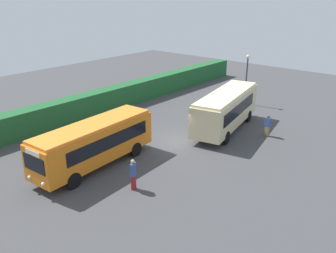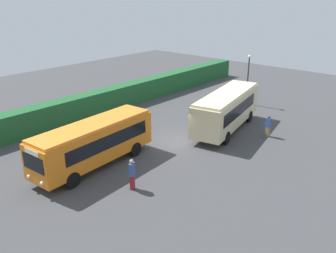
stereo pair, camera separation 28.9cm
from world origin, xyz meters
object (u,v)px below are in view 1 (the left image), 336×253
(lamppost, at_px, (247,73))
(person_far, at_px, (267,125))
(person_left, at_px, (31,160))
(person_center, at_px, (133,174))
(person_right, at_px, (198,114))
(bus_orange, at_px, (94,142))
(bus_cream, at_px, (226,108))

(lamppost, bearing_deg, person_far, -139.29)
(person_left, bearing_deg, person_center, -135.46)
(person_right, bearing_deg, person_left, 165.51)
(person_center, height_order, lamppost, lamppost)
(bus_orange, distance_m, bus_cream, 11.64)
(bus_cream, relative_size, lamppost, 1.88)
(person_right, distance_m, person_far, 5.91)
(bus_orange, height_order, person_right, bus_orange)
(bus_orange, bearing_deg, bus_cream, 161.74)
(person_right, height_order, person_far, person_right)
(person_center, bearing_deg, person_far, 49.16)
(bus_cream, bearing_deg, person_right, 90.96)
(bus_orange, xyz_separation_m, person_center, (-0.44, -4.00, -0.72))
(bus_orange, height_order, person_left, bus_orange)
(person_left, bearing_deg, bus_orange, -105.05)
(person_far, relative_size, lamppost, 0.35)
(person_left, height_order, person_far, person_left)
(bus_orange, xyz_separation_m, bus_cream, (11.27, -2.90, 0.10))
(bus_orange, xyz_separation_m, person_right, (10.74, -0.48, -0.78))
(person_left, height_order, person_right, person_right)
(person_far, bearing_deg, bus_cream, 113.75)
(bus_orange, height_order, bus_cream, bus_cream)
(bus_orange, xyz_separation_m, lamppost, (18.72, -0.59, 1.44))
(bus_orange, relative_size, person_left, 5.06)
(bus_cream, height_order, person_center, bus_cream)
(person_right, bearing_deg, person_center, -165.64)
(person_far, bearing_deg, lamppost, 49.01)
(person_center, bearing_deg, lamppost, 69.18)
(person_left, xyz_separation_m, lamppost, (21.96, -2.92, 2.23))
(lamppost, bearing_deg, person_left, 172.43)
(bus_cream, bearing_deg, person_left, 148.66)
(person_left, distance_m, person_far, 17.63)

